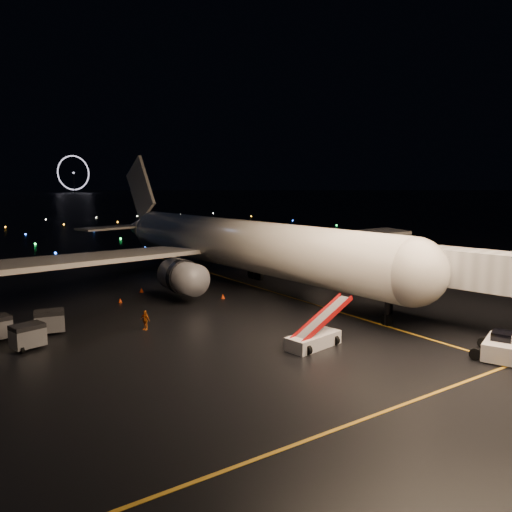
# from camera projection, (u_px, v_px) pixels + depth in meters

# --- Properties ---
(lane_centre) EXTENTS (0.25, 80.00, 0.02)m
(lane_centre) POSITION_uv_depth(u_px,v_px,m) (283.00, 295.00, 53.17)
(lane_centre) COLOR gold
(lane_centre) RESTS_ON ground
(lane_cross) EXTENTS (60.00, 0.25, 0.02)m
(lane_cross) POSITION_uv_depth(u_px,v_px,m) (316.00, 437.00, 23.25)
(lane_cross) COLOR gold
(lane_cross) RESTS_ON ground
(airliner) EXTENTS (59.64, 57.01, 15.97)m
(airliner) POSITION_uv_depth(u_px,v_px,m) (222.00, 216.00, 59.67)
(airliner) COLOR silver
(airliner) RESTS_ON ground
(pushback_tug) EXTENTS (4.27, 3.26, 1.81)m
(pushback_tug) POSITION_uv_depth(u_px,v_px,m) (502.00, 345.00, 33.82)
(pushback_tug) COLOR silver
(pushback_tug) RESTS_ON ground
(belt_loader) EXTENTS (6.68, 2.86, 3.14)m
(belt_loader) POSITION_uv_depth(u_px,v_px,m) (313.00, 326.00, 35.93)
(belt_loader) COLOR silver
(belt_loader) RESTS_ON ground
(crew_c) EXTENTS (0.76, 1.03, 1.63)m
(crew_c) POSITION_uv_depth(u_px,v_px,m) (145.00, 320.00, 40.35)
(crew_c) COLOR orange
(crew_c) RESTS_ON ground
(safety_cone_0) EXTENTS (0.47, 0.47, 0.48)m
(safety_cone_0) POSITION_uv_depth(u_px,v_px,m) (223.00, 296.00, 51.48)
(safety_cone_0) COLOR #F23E0A
(safety_cone_0) RESTS_ON ground
(safety_cone_1) EXTENTS (0.56, 0.56, 0.54)m
(safety_cone_1) POSITION_uv_depth(u_px,v_px,m) (141.00, 290.00, 54.40)
(safety_cone_1) COLOR #F23E0A
(safety_cone_1) RESTS_ON ground
(safety_cone_2) EXTENTS (0.42, 0.42, 0.46)m
(safety_cone_2) POSITION_uv_depth(u_px,v_px,m) (120.00, 300.00, 49.74)
(safety_cone_2) COLOR #F23E0A
(safety_cone_2) RESTS_ON ground
(ferris_wheel) EXTENTS (49.33, 16.80, 52.00)m
(ferris_wheel) POSITION_uv_depth(u_px,v_px,m) (74.00, 174.00, 714.85)
(ferris_wheel) COLOR black
(ferris_wheel) RESTS_ON ground
(taxiway_lights) EXTENTS (164.00, 92.00, 0.36)m
(taxiway_lights) POSITION_uv_depth(u_px,v_px,m) (17.00, 232.00, 121.05)
(taxiway_lights) COLOR black
(taxiway_lights) RESTS_ON ground
(baggage_cart_1) EXTENTS (2.46, 1.94, 1.87)m
(baggage_cart_1) POSITION_uv_depth(u_px,v_px,m) (50.00, 322.00, 39.31)
(baggage_cart_1) COLOR slate
(baggage_cart_1) RESTS_ON ground
(baggage_cart_2) EXTENTS (2.45, 1.99, 1.82)m
(baggage_cart_2) POSITION_uv_depth(u_px,v_px,m) (28.00, 337.00, 35.62)
(baggage_cart_2) COLOR slate
(baggage_cart_2) RESTS_ON ground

